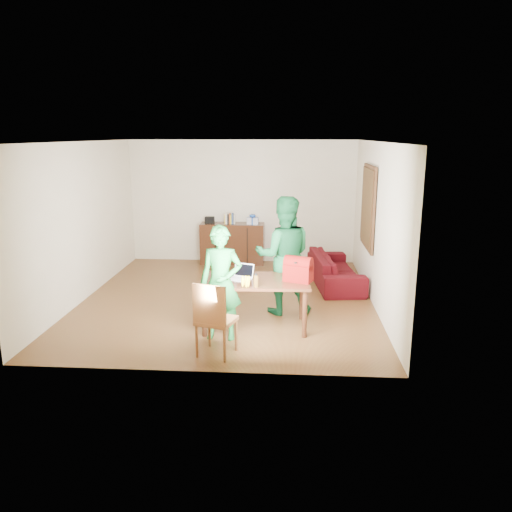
# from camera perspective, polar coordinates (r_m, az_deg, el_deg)

# --- Properties ---
(room) EXTENTS (5.20, 5.70, 2.90)m
(room) POSITION_cam_1_polar(r_m,az_deg,el_deg) (8.59, -3.18, 3.63)
(room) COLOR #411E10
(room) RESTS_ON ground
(table) EXTENTS (1.62, 0.95, 0.74)m
(table) POSITION_cam_1_polar(r_m,az_deg,el_deg) (7.34, -0.11, -3.40)
(table) COLOR black
(table) RESTS_ON ground
(chair) EXTENTS (0.56, 0.55, 1.00)m
(chair) POSITION_cam_1_polar(r_m,az_deg,el_deg) (6.59, -4.58, -8.82)
(chair) COLOR brown
(chair) RESTS_ON ground
(person_near) EXTENTS (0.60, 0.41, 1.62)m
(person_near) POSITION_cam_1_polar(r_m,az_deg,el_deg) (6.93, -4.02, -3.12)
(person_near) COLOR #166327
(person_near) RESTS_ON ground
(person_far) EXTENTS (0.96, 0.78, 1.89)m
(person_far) POSITION_cam_1_polar(r_m,az_deg,el_deg) (7.92, 3.20, 0.06)
(person_far) COLOR #125129
(person_far) RESTS_ON ground
(laptop) EXTENTS (0.36, 0.30, 0.21)m
(laptop) POSITION_cam_1_polar(r_m,az_deg,el_deg) (7.30, -1.82, -2.40)
(laptop) COLOR white
(laptop) RESTS_ON table
(bananas) EXTENTS (0.18, 0.13, 0.06)m
(bananas) POSITION_cam_1_polar(r_m,az_deg,el_deg) (6.96, -1.19, -3.32)
(bananas) COLOR gold
(bananas) RESTS_ON table
(bottle) EXTENTS (0.08, 0.08, 0.19)m
(bottle) POSITION_cam_1_polar(r_m,az_deg,el_deg) (6.94, -0.00, -2.81)
(bottle) COLOR #503612
(bottle) RESTS_ON table
(red_bag) EXTENTS (0.45, 0.36, 0.29)m
(red_bag) POSITION_cam_1_polar(r_m,az_deg,el_deg) (7.22, 4.85, -1.77)
(red_bag) COLOR #680C06
(red_bag) RESTS_ON table
(sofa) EXTENTS (1.01, 2.07, 0.58)m
(sofa) POSITION_cam_1_polar(r_m,az_deg,el_deg) (9.69, 9.03, -1.51)
(sofa) COLOR #380714
(sofa) RESTS_ON ground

